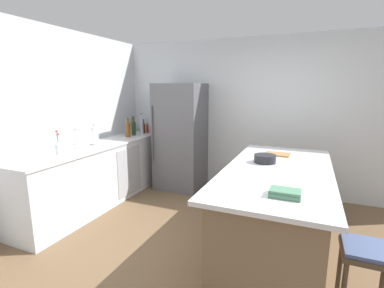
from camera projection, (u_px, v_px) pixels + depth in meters
ground_plane at (212, 258)px, 2.97m from camera, size 7.20×7.20×0.00m
wall_rear at (256, 116)px, 4.74m from camera, size 6.00×0.10×2.60m
wall_left at (36, 125)px, 3.65m from camera, size 0.10×6.00×2.60m
counter_run_left at (99, 174)px, 4.31m from camera, size 0.65×2.82×0.94m
kitchen_island at (275, 210)px, 3.02m from camera, size 1.07×2.30×0.94m
refrigerator at (181, 137)px, 4.93m from camera, size 0.79×0.73×1.85m
bar_stool at (367, 261)px, 2.04m from camera, size 0.36×0.36×0.65m
sink_faucet at (76, 138)px, 3.89m from camera, size 0.15×0.05×0.30m
flower_vase at (58, 147)px, 3.57m from camera, size 0.09×0.09×0.32m
paper_towel_roll at (94, 136)px, 4.16m from camera, size 0.14×0.14×0.31m
hot_sauce_bottle at (147, 128)px, 5.34m from camera, size 0.05×0.05×0.19m
syrup_bottle at (143, 128)px, 5.26m from camera, size 0.07×0.07×0.26m
soda_bottle at (142, 126)px, 5.16m from camera, size 0.07×0.07×0.38m
vinegar_bottle at (132, 128)px, 5.14m from camera, size 0.05×0.05×0.30m
wine_bottle at (134, 128)px, 5.00m from camera, size 0.07×0.07×0.34m
olive_oil_bottle at (127, 129)px, 4.94m from camera, size 0.05×0.05×0.35m
whiskey_bottle at (128, 130)px, 4.83m from camera, size 0.09×0.09×0.32m
cookbook_stack at (285, 193)px, 2.18m from camera, size 0.24×0.17×0.06m
mixing_bowl at (265, 159)px, 3.17m from camera, size 0.25×0.25×0.09m
cutting_board at (277, 154)px, 3.54m from camera, size 0.31×0.22×0.02m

